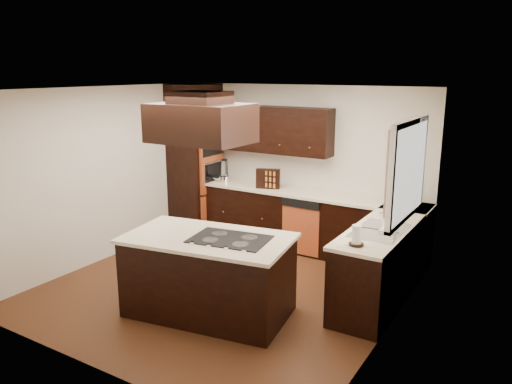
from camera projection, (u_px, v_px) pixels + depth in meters
The scene contains 30 objects.
floor at pixel (225, 288), 6.41m from camera, with size 4.20×4.20×0.02m, color brown.
ceiling at pixel (222, 88), 5.81m from camera, with size 4.20×4.20×0.02m, color white.
wall_back at pixel (300, 166), 7.86m from camera, with size 4.20×0.02×2.50m, color beige.
wall_front at pixel (85, 243), 4.36m from camera, with size 4.20×0.02×2.50m, color beige.
wall_left at pixel (103, 175), 7.18m from camera, with size 0.02×4.20×2.50m, color beige.
wall_right at pixel (395, 219), 5.05m from camera, with size 0.02×4.20×2.50m, color beige.
oven_column at pixel (196, 170), 8.47m from camera, with size 0.65×0.75×2.12m, color black.
wall_oven_face at pixel (212, 169), 8.28m from camera, with size 0.05×0.62×0.78m, color #B84F28.
base_cabinets_back at pixel (292, 220), 7.78m from camera, with size 2.93×0.60×0.88m, color black.
base_cabinets_right at pixel (386, 260), 6.14m from camera, with size 0.60×2.40×0.88m, color black.
countertop_back at pixel (292, 192), 7.66m from camera, with size 2.93×0.63×0.04m, color beige.
countertop_right at pixel (387, 224), 6.04m from camera, with size 0.63×2.40×0.04m, color beige.
upper_cabinets at pixel (271, 130), 7.80m from camera, with size 2.00×0.34×0.72m, color black.
dishwasher_front at pixel (301, 231), 7.40m from camera, with size 0.60×0.05×0.72m, color #B84F28.
window_frame at pixel (408, 171), 5.43m from camera, with size 0.06×1.32×1.12m, color white.
window_pane at pixel (411, 171), 5.41m from camera, with size 0.00×1.20×1.00m, color white.
curtain_left at pixel (391, 172), 5.10m from camera, with size 0.02×0.34×0.90m, color beige.
curtain_right at pixel (413, 160), 5.79m from camera, with size 0.02×0.34×0.90m, color beige.
sink_rim at pixel (380, 230), 5.74m from camera, with size 0.52×0.84×0.01m, color silver.
island at pixel (209, 277), 5.65m from camera, with size 1.78×0.97×0.88m, color black.
island_top at pixel (208, 238), 5.54m from camera, with size 1.84×1.04×0.04m, color beige.
cooktop at pixel (230, 239), 5.44m from camera, with size 0.84×0.56×0.01m, color black.
range_hood at pixel (201, 123), 5.39m from camera, with size 1.05×0.72×0.42m, color black.
hood_duct at pixel (200, 97), 5.32m from camera, with size 0.55×0.50×0.13m, color black.
blender_base at pixel (225, 179), 8.19m from camera, with size 0.15×0.15×0.10m, color silver.
blender_pitcher at pixel (225, 168), 8.15m from camera, with size 0.13×0.13×0.26m, color silver.
spice_rack at pixel (268, 179), 7.74m from camera, with size 0.37×0.09×0.31m, color black.
mixing_bowl at pixel (220, 179), 8.32m from camera, with size 0.25×0.25×0.06m, color white.
soap_bottle at pixel (387, 213), 6.15m from camera, with size 0.08×0.08×0.17m, color white.
paper_towel at pixel (357, 235), 5.23m from camera, with size 0.10×0.10×0.22m, color white.
Camera 1 is at (3.43, -4.86, 2.73)m, focal length 35.00 mm.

